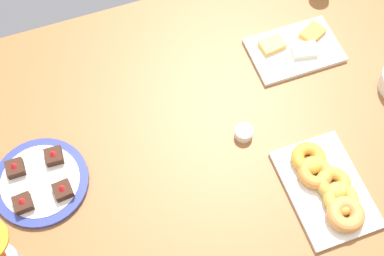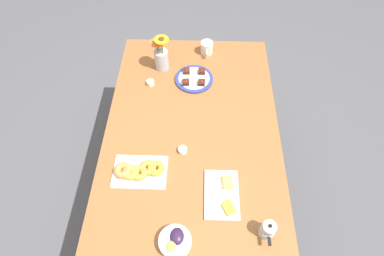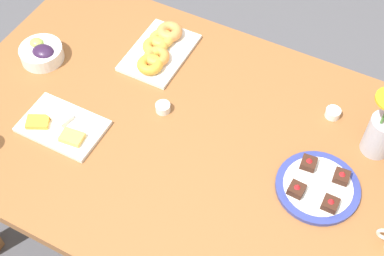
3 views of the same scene
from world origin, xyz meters
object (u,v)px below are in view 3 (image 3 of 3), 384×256
at_px(croissant_platter, 159,49).
at_px(flower_vase, 382,131).
at_px(grape_bowl, 42,53).
at_px(cheese_platter, 61,126).
at_px(jam_cup_berry, 163,107).
at_px(jam_cup_honey, 333,113).
at_px(dessert_plate, 318,186).
at_px(dining_table, 192,151).

xyz_separation_m(croissant_platter, flower_vase, (-0.78, 0.05, 0.06)).
bearing_deg(croissant_platter, grape_bowl, 31.08).
distance_m(cheese_platter, croissant_platter, 0.44).
relative_size(grape_bowl, jam_cup_berry, 3.08).
bearing_deg(jam_cup_berry, jam_cup_honey, -154.86).
relative_size(jam_cup_honey, dessert_plate, 0.20).
bearing_deg(flower_vase, jam_cup_honey, -21.70).
height_order(dining_table, jam_cup_honey, jam_cup_honey).
distance_m(cheese_platter, jam_cup_berry, 0.32).
height_order(dining_table, grape_bowl, grape_bowl).
distance_m(jam_cup_honey, flower_vase, 0.18).
xyz_separation_m(croissant_platter, jam_cup_honey, (-0.63, -0.01, -0.01)).
relative_size(dining_table, cheese_platter, 6.15).
height_order(grape_bowl, jam_cup_berry, grape_bowl).
distance_m(cheese_platter, jam_cup_honey, 0.86).
distance_m(croissant_platter, jam_cup_honey, 0.63).
distance_m(jam_cup_honey, jam_cup_berry, 0.54).
bearing_deg(flower_vase, dining_table, 22.63).
bearing_deg(dessert_plate, jam_cup_honey, -80.08).
distance_m(cheese_platter, dessert_plate, 0.80).
bearing_deg(dessert_plate, dining_table, 0.19).
xyz_separation_m(grape_bowl, flower_vase, (-1.13, -0.16, 0.06)).
relative_size(cheese_platter, croissant_platter, 0.88).
height_order(grape_bowl, croissant_platter, grape_bowl).
xyz_separation_m(grape_bowl, croissant_platter, (-0.35, -0.21, -0.01)).
bearing_deg(cheese_platter, flower_vase, -157.10).
height_order(jam_cup_honey, dessert_plate, dessert_plate).
xyz_separation_m(dining_table, jam_cup_berry, (0.13, -0.05, 0.10)).
height_order(croissant_platter, jam_cup_berry, croissant_platter).
bearing_deg(cheese_platter, dessert_plate, -168.26).
height_order(grape_bowl, dessert_plate, grape_bowl).
bearing_deg(dessert_plate, grape_bowl, -3.05).
height_order(croissant_platter, dessert_plate, dessert_plate).
bearing_deg(jam_cup_berry, cheese_platter, 40.20).
bearing_deg(dessert_plate, croissant_platter, -21.28).
bearing_deg(dining_table, jam_cup_berry, -19.90).
bearing_deg(jam_cup_honey, dining_table, 37.49).
height_order(jam_cup_berry, dessert_plate, dessert_plate).
xyz_separation_m(grape_bowl, dessert_plate, (-1.02, 0.05, -0.02)).
height_order(cheese_platter, jam_cup_berry, cheese_platter).
height_order(jam_cup_honey, flower_vase, flower_vase).
bearing_deg(cheese_platter, grape_bowl, -42.75).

